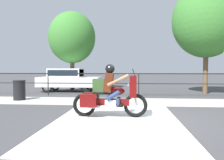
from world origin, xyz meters
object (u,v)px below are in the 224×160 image
(trash_bin, at_px, (19,90))
(tree_behind_car, at_px, (72,38))
(parked_car, at_px, (68,78))
(tree_behind_sign, at_px, (206,21))
(motorcycle, at_px, (110,94))

(trash_bin, relative_size, tree_behind_car, 0.17)
(parked_car, xyz_separation_m, tree_behind_sign, (8.63, -0.49, 3.51))
(parked_car, bearing_deg, tree_behind_sign, -0.59)
(parked_car, bearing_deg, tree_behind_car, 94.56)
(motorcycle, xyz_separation_m, tree_behind_car, (-3.53, 8.66, 3.01))
(motorcycle, relative_size, trash_bin, 2.43)
(motorcycle, height_order, trash_bin, motorcycle)
(motorcycle, bearing_deg, tree_behind_sign, 51.16)
(trash_bin, bearing_deg, tree_behind_sign, 20.61)
(trash_bin, bearing_deg, motorcycle, -35.37)
(parked_car, bearing_deg, motorcycle, -62.32)
(tree_behind_sign, bearing_deg, tree_behind_car, 169.15)
(tree_behind_sign, relative_size, tree_behind_car, 1.19)
(trash_bin, bearing_deg, parked_car, 74.37)
(motorcycle, xyz_separation_m, parked_car, (-3.50, 7.48, 0.16))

